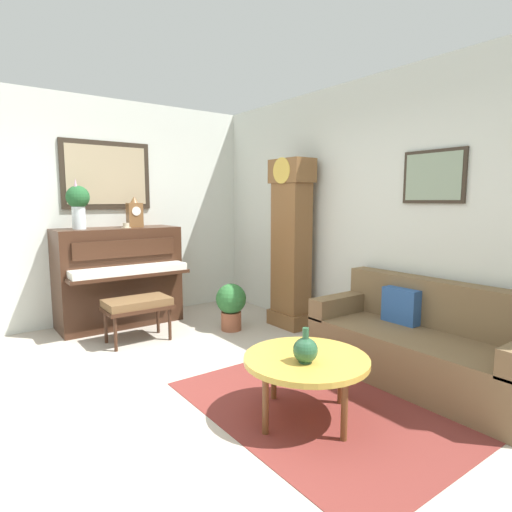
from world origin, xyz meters
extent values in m
cube|color=#B2A899|center=(0.00, 0.00, -0.05)|extent=(6.40, 6.00, 0.10)
cube|color=silver|center=(-2.60, 0.00, 1.40)|extent=(0.10, 4.90, 2.80)
cube|color=#33281E|center=(-2.54, 0.43, 1.85)|extent=(0.03, 1.10, 0.84)
cube|color=tan|center=(-2.52, 0.43, 1.85)|extent=(0.01, 0.98, 0.72)
cube|color=silver|center=(0.00, 2.40, 1.40)|extent=(5.30, 0.10, 2.80)
cube|color=#33281E|center=(0.75, 2.33, 1.75)|extent=(0.60, 0.03, 0.48)
cube|color=gray|center=(0.75, 2.32, 1.75)|extent=(0.54, 0.01, 0.42)
cube|color=maroon|center=(0.79, 0.91, 0.00)|extent=(2.10, 1.50, 0.01)
cube|color=#3D2316|center=(-2.25, 0.43, 0.60)|extent=(0.60, 1.44, 1.21)
cube|color=#3D2316|center=(-1.82, 0.43, 0.68)|extent=(0.28, 1.38, 0.04)
cube|color=white|center=(-1.82, 0.43, 0.74)|extent=(0.26, 1.32, 0.08)
cube|color=#3D2316|center=(-1.93, 0.43, 0.98)|extent=(0.03, 1.20, 0.20)
cube|color=#3D2316|center=(-1.46, 0.37, 0.38)|extent=(0.42, 0.70, 0.04)
cube|color=brown|center=(-1.46, 0.37, 0.44)|extent=(0.40, 0.68, 0.08)
cylinder|color=#3D2316|center=(-1.30, 0.07, 0.18)|extent=(0.04, 0.04, 0.36)
cylinder|color=#3D2316|center=(-1.30, 0.67, 0.18)|extent=(0.04, 0.04, 0.36)
cylinder|color=#3D2316|center=(-1.62, 0.07, 0.18)|extent=(0.04, 0.04, 0.36)
cylinder|color=#3D2316|center=(-1.62, 0.67, 0.18)|extent=(0.04, 0.04, 0.36)
cube|color=brown|center=(-0.92, 2.10, 0.09)|extent=(0.52, 0.34, 0.18)
cube|color=brown|center=(-0.92, 2.10, 0.89)|extent=(0.44, 0.28, 1.78)
cube|color=brown|center=(-0.92, 2.10, 1.88)|extent=(0.52, 0.32, 0.28)
cylinder|color=gold|center=(-0.92, 1.94, 1.88)|extent=(0.30, 0.02, 0.30)
cylinder|color=gold|center=(-0.92, 2.05, 0.95)|extent=(0.03, 0.03, 0.70)
cube|color=brown|center=(0.96, 1.92, 0.21)|extent=(1.90, 0.80, 0.42)
cube|color=brown|center=(0.96, 2.22, 0.62)|extent=(1.90, 0.20, 0.44)
cube|color=brown|center=(0.10, 1.92, 0.50)|extent=(0.18, 0.80, 0.20)
cube|color=#2D5699|center=(0.66, 2.06, 0.58)|extent=(0.34, 0.12, 0.32)
cylinder|color=gold|center=(0.84, 0.72, 0.43)|extent=(0.88, 0.88, 0.04)
torus|color=brown|center=(0.84, 0.72, 0.43)|extent=(0.88, 0.88, 0.04)
cylinder|color=brown|center=(0.84, 1.08, 0.21)|extent=(0.04, 0.04, 0.41)
cylinder|color=brown|center=(1.20, 0.72, 0.21)|extent=(0.04, 0.04, 0.41)
cylinder|color=brown|center=(0.84, 0.36, 0.21)|extent=(0.04, 0.04, 0.41)
cylinder|color=brown|center=(0.48, 0.72, 0.21)|extent=(0.04, 0.04, 0.41)
cube|color=brown|center=(-2.23, 0.66, 1.36)|extent=(0.12, 0.18, 0.30)
cylinder|color=white|center=(-2.17, 0.66, 1.41)|extent=(0.01, 0.11, 0.11)
cone|color=brown|center=(-2.23, 0.66, 1.55)|extent=(0.10, 0.10, 0.08)
cylinder|color=silver|center=(-2.23, 0.00, 1.34)|extent=(0.15, 0.15, 0.26)
sphere|color=#235B2D|center=(-2.23, 0.00, 1.58)|extent=(0.26, 0.26, 0.26)
cone|color=#D199B7|center=(-2.20, -0.02, 1.71)|extent=(0.06, 0.06, 0.16)
cylinder|color=beige|center=(-2.16, 0.52, 1.21)|extent=(0.12, 0.12, 0.01)
cylinder|color=beige|center=(-2.16, 0.52, 1.24)|extent=(0.08, 0.08, 0.06)
cylinder|color=#234C33|center=(0.91, 0.64, 0.46)|extent=(0.09, 0.09, 0.01)
sphere|color=#285638|center=(0.91, 0.64, 0.54)|extent=(0.17, 0.17, 0.17)
cylinder|color=#285638|center=(0.91, 0.64, 0.65)|extent=(0.04, 0.04, 0.08)
cylinder|color=#935138|center=(-1.21, 1.42, 0.11)|extent=(0.24, 0.24, 0.22)
sphere|color=#2D6B33|center=(-1.21, 1.42, 0.38)|extent=(0.36, 0.36, 0.36)
camera|label=1|loc=(2.92, -1.25, 1.54)|focal=29.71mm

